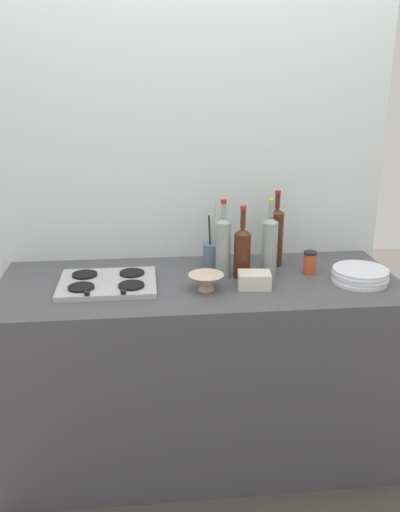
{
  "coord_description": "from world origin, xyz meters",
  "views": [
    {
      "loc": [
        -0.23,
        -2.26,
        1.79
      ],
      "look_at": [
        0.0,
        0.0,
        1.02
      ],
      "focal_mm": 38.09,
      "sensor_mm": 36.0,
      "label": 1
    }
  ],
  "objects_px": {
    "wine_bottle_mid_right": "(270,245)",
    "butter_dish": "(254,280)",
    "condiment_jar_front": "(310,262)",
    "utensil_crock": "(213,254)",
    "wine_bottle_rightmost": "(242,251)",
    "plate_stack": "(360,275)",
    "mixing_bowl": "(206,281)",
    "wine_bottle_mid_left": "(223,246)",
    "stovetop_hob": "(108,283)",
    "wine_bottle_leftmost": "(276,236)"
  },
  "relations": [
    {
      "from": "wine_bottle_mid_right",
      "to": "condiment_jar_front",
      "type": "bearing_deg",
      "value": 0.77
    },
    {
      "from": "plate_stack",
      "to": "wine_bottle_leftmost",
      "type": "xyz_separation_m",
      "value": [
        -0.33,
        0.26,
        0.12
      ]
    },
    {
      "from": "mixing_bowl",
      "to": "butter_dish",
      "type": "relative_size",
      "value": 1.1
    },
    {
      "from": "stovetop_hob",
      "to": "wine_bottle_mid_left",
      "type": "relative_size",
      "value": 1.17
    },
    {
      "from": "wine_bottle_mid_left",
      "to": "utensil_crock",
      "type": "relative_size",
      "value": 1.12
    },
    {
      "from": "stovetop_hob",
      "to": "wine_bottle_leftmost",
      "type": "xyz_separation_m",
      "value": [
        0.79,
        0.2,
        0.13
      ]
    },
    {
      "from": "condiment_jar_front",
      "to": "wine_bottle_leftmost",
      "type": "bearing_deg",
      "value": 136.14
    },
    {
      "from": "wine_bottle_mid_left",
      "to": "utensil_crock",
      "type": "xyz_separation_m",
      "value": [
        -0.03,
        0.13,
        -0.08
      ]
    },
    {
      "from": "stovetop_hob",
      "to": "wine_bottle_rightmost",
      "type": "xyz_separation_m",
      "value": [
        0.6,
        0.05,
        0.11
      ]
    },
    {
      "from": "plate_stack",
      "to": "wine_bottle_rightmost",
      "type": "bearing_deg",
      "value": 167.6
    },
    {
      "from": "stovetop_hob",
      "to": "utensil_crock",
      "type": "bearing_deg",
      "value": 21.78
    },
    {
      "from": "butter_dish",
      "to": "utensil_crock",
      "type": "relative_size",
      "value": 0.44
    },
    {
      "from": "wine_bottle_mid_right",
      "to": "wine_bottle_rightmost",
      "type": "bearing_deg",
      "value": -173.96
    },
    {
      "from": "mixing_bowl",
      "to": "butter_dish",
      "type": "distance_m",
      "value": 0.21
    },
    {
      "from": "utensil_crock",
      "to": "condiment_jar_front",
      "type": "distance_m",
      "value": 0.46
    },
    {
      "from": "stovetop_hob",
      "to": "wine_bottle_mid_right",
      "type": "relative_size",
      "value": 1.18
    },
    {
      "from": "wine_bottle_rightmost",
      "to": "utensil_crock",
      "type": "xyz_separation_m",
      "value": [
        -0.11,
        0.15,
        -0.06
      ]
    },
    {
      "from": "wine_bottle_leftmost",
      "to": "wine_bottle_rightmost",
      "type": "height_order",
      "value": "wine_bottle_leftmost"
    },
    {
      "from": "wine_bottle_leftmost",
      "to": "wine_bottle_mid_right",
      "type": "height_order",
      "value": "wine_bottle_leftmost"
    },
    {
      "from": "wine_bottle_leftmost",
      "to": "stovetop_hob",
      "type": "bearing_deg",
      "value": -166.16
    },
    {
      "from": "wine_bottle_leftmost",
      "to": "condiment_jar_front",
      "type": "distance_m",
      "value": 0.21
    },
    {
      "from": "butter_dish",
      "to": "wine_bottle_leftmost",
      "type": "bearing_deg",
      "value": 60.43
    },
    {
      "from": "wine_bottle_leftmost",
      "to": "utensil_crock",
      "type": "bearing_deg",
      "value": 179.92
    },
    {
      "from": "wine_bottle_mid_right",
      "to": "plate_stack",
      "type": "bearing_deg",
      "value": -18.14
    },
    {
      "from": "stovetop_hob",
      "to": "condiment_jar_front",
      "type": "height_order",
      "value": "condiment_jar_front"
    },
    {
      "from": "wine_bottle_leftmost",
      "to": "plate_stack",
      "type": "bearing_deg",
      "value": -38.32
    },
    {
      "from": "stovetop_hob",
      "to": "mixing_bowl",
      "type": "relative_size",
      "value": 2.73
    },
    {
      "from": "wine_bottle_mid_left",
      "to": "wine_bottle_rightmost",
      "type": "xyz_separation_m",
      "value": [
        0.08,
        -0.02,
        -0.02
      ]
    },
    {
      "from": "plate_stack",
      "to": "mixing_bowl",
      "type": "relative_size",
      "value": 1.64
    },
    {
      "from": "butter_dish",
      "to": "condiment_jar_front",
      "type": "distance_m",
      "value": 0.33
    },
    {
      "from": "plate_stack",
      "to": "wine_bottle_rightmost",
      "type": "height_order",
      "value": "wine_bottle_rightmost"
    },
    {
      "from": "stovetop_hob",
      "to": "wine_bottle_mid_right",
      "type": "bearing_deg",
      "value": 5.03
    },
    {
      "from": "wine_bottle_mid_right",
      "to": "condiment_jar_front",
      "type": "height_order",
      "value": "wine_bottle_mid_right"
    },
    {
      "from": "wine_bottle_leftmost",
      "to": "utensil_crock",
      "type": "height_order",
      "value": "wine_bottle_leftmost"
    },
    {
      "from": "plate_stack",
      "to": "wine_bottle_leftmost",
      "type": "relative_size",
      "value": 0.69
    },
    {
      "from": "wine_bottle_mid_right",
      "to": "butter_dish",
      "type": "relative_size",
      "value": 2.54
    },
    {
      "from": "stovetop_hob",
      "to": "utensil_crock",
      "type": "relative_size",
      "value": 1.31
    },
    {
      "from": "wine_bottle_mid_right",
      "to": "utensil_crock",
      "type": "bearing_deg",
      "value": 151.47
    },
    {
      "from": "stovetop_hob",
      "to": "wine_bottle_mid_left",
      "type": "distance_m",
      "value": 0.54
    },
    {
      "from": "plate_stack",
      "to": "utensil_crock",
      "type": "height_order",
      "value": "utensil_crock"
    },
    {
      "from": "wine_bottle_mid_left",
      "to": "condiment_jar_front",
      "type": "bearing_deg",
      "value": -0.07
    },
    {
      "from": "wine_bottle_mid_left",
      "to": "butter_dish",
      "type": "xyz_separation_m",
      "value": [
        0.12,
        -0.15,
        -0.11
      ]
    },
    {
      "from": "stovetop_hob",
      "to": "wine_bottle_mid_left",
      "type": "bearing_deg",
      "value": 7.41
    },
    {
      "from": "stovetop_hob",
      "to": "mixing_bowl",
      "type": "height_order",
      "value": "mixing_bowl"
    },
    {
      "from": "wine_bottle_leftmost",
      "to": "butter_dish",
      "type": "xyz_separation_m",
      "value": [
        -0.16,
        -0.28,
        -0.11
      ]
    },
    {
      "from": "wine_bottle_mid_left",
      "to": "utensil_crock",
      "type": "distance_m",
      "value": 0.15
    },
    {
      "from": "wine_bottle_mid_right",
      "to": "butter_dish",
      "type": "height_order",
      "value": "wine_bottle_mid_right"
    },
    {
      "from": "stovetop_hob",
      "to": "wine_bottle_mid_right",
      "type": "xyz_separation_m",
      "value": [
        0.73,
        0.06,
        0.13
      ]
    },
    {
      "from": "plate_stack",
      "to": "wine_bottle_mid_right",
      "type": "relative_size",
      "value": 0.71
    },
    {
      "from": "plate_stack",
      "to": "wine_bottle_leftmost",
      "type": "height_order",
      "value": "wine_bottle_leftmost"
    }
  ]
}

